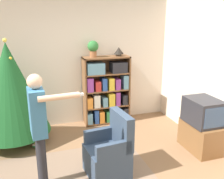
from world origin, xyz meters
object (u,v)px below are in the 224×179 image
(armchair, at_px, (109,154))
(table_lamp, at_px, (119,51))
(christmas_tree, at_px, (10,89))
(potted_plant, at_px, (93,48))
(television, at_px, (203,111))
(bookshelf, at_px, (106,91))
(standing_person, at_px, (39,125))

(armchair, relative_size, table_lamp, 4.60)
(christmas_tree, distance_m, armchair, 2.07)
(potted_plant, bearing_deg, armchair, -97.04)
(television, xyz_separation_m, potted_plant, (-1.46, 1.64, 0.92))
(bookshelf, distance_m, armchair, 1.91)
(standing_person, bearing_deg, bookshelf, 137.52)
(potted_plant, bearing_deg, television, -48.31)
(standing_person, height_order, potted_plant, potted_plant)
(potted_plant, bearing_deg, christmas_tree, -165.59)
(television, relative_size, potted_plant, 1.80)
(bookshelf, height_order, armchair, bookshelf)
(television, distance_m, potted_plant, 2.38)
(bookshelf, relative_size, standing_person, 0.91)
(christmas_tree, height_order, potted_plant, christmas_tree)
(table_lamp, bearing_deg, armchair, -112.84)
(potted_plant, relative_size, table_lamp, 1.64)
(standing_person, relative_size, potted_plant, 4.77)
(bookshelf, bearing_deg, standing_person, -127.22)
(standing_person, distance_m, potted_plant, 2.31)
(armchair, bearing_deg, television, 89.91)
(bookshelf, xyz_separation_m, standing_person, (-1.42, -1.86, 0.23))
(christmas_tree, distance_m, potted_plant, 1.73)
(television, bearing_deg, christmas_tree, 157.83)
(christmas_tree, bearing_deg, table_lamp, 10.81)
(christmas_tree, height_order, standing_person, christmas_tree)
(christmas_tree, bearing_deg, potted_plant, 14.41)
(christmas_tree, distance_m, standing_person, 1.53)
(standing_person, bearing_deg, television, 89.95)
(bookshelf, distance_m, standing_person, 2.35)
(bookshelf, relative_size, armchair, 1.56)
(potted_plant, distance_m, table_lamp, 0.55)
(television, distance_m, table_lamp, 2.05)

